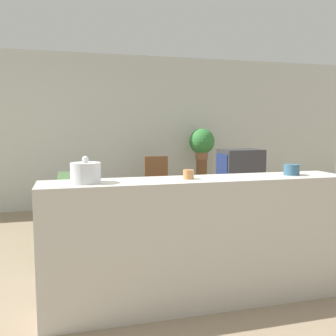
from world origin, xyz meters
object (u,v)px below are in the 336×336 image
at_px(couch, 88,218).
at_px(decorative_bowl, 86,173).
at_px(television, 240,169).
at_px(wooden_chair, 158,183).
at_px(potted_plant, 202,142).

bearing_deg(couch, decorative_bowl, -93.21).
bearing_deg(decorative_bowl, television, 44.17).
bearing_deg(television, wooden_chair, 140.05).
bearing_deg(wooden_chair, television, -39.95).
height_order(couch, wooden_chair, wooden_chair).
relative_size(wooden_chair, potted_plant, 1.71).
bearing_deg(potted_plant, couch, -143.27).
bearing_deg(decorative_bowl, wooden_chair, 67.52).
bearing_deg(decorative_bowl, potted_plant, 58.10).
height_order(couch, potted_plant, potted_plant).
xyz_separation_m(potted_plant, decorative_bowl, (-2.23, -3.59, -0.06)).
height_order(potted_plant, decorative_bowl, potted_plant).
bearing_deg(potted_plant, decorative_bowl, -121.90).
bearing_deg(potted_plant, wooden_chair, -155.74).
xyz_separation_m(wooden_chair, potted_plant, (0.92, 0.41, 0.65)).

